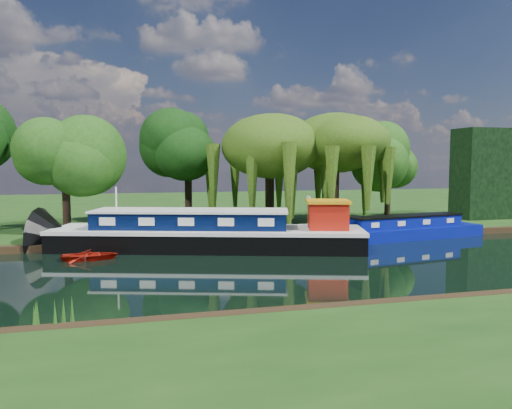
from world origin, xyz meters
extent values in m
plane|color=black|center=(0.00, 0.00, 0.00)|extent=(120.00, 120.00, 0.00)
cube|color=#173A10|center=(0.00, 34.00, 0.23)|extent=(120.00, 52.00, 0.45)
cube|color=black|center=(-7.68, 6.61, 0.48)|extent=(19.61, 9.75, 1.28)
cube|color=silver|center=(-7.68, 6.61, 1.23)|extent=(19.74, 9.86, 0.23)
cube|color=#040F34|center=(-8.70, 6.92, 1.86)|extent=(12.29, 6.45, 1.01)
cube|color=silver|center=(-8.70, 6.92, 2.43)|extent=(12.55, 6.72, 0.13)
cube|color=#A0160B|center=(-0.54, 4.40, 2.16)|extent=(2.94, 2.94, 1.60)
cube|color=orange|center=(-0.54, 4.40, 3.04)|extent=(3.27, 3.27, 0.17)
cylinder|color=silver|center=(-13.18, 8.31, 2.64)|extent=(0.11, 0.11, 2.56)
cube|color=#061186|center=(6.65, 7.21, 0.35)|extent=(12.85, 4.15, 0.95)
cube|color=#061186|center=(6.65, 7.21, 1.22)|extent=(9.01, 3.01, 0.79)
cube|color=black|center=(6.65, 7.21, 1.67)|extent=(9.13, 3.13, 0.11)
cube|color=silver|center=(3.50, 5.86, 1.26)|extent=(0.63, 0.16, 0.34)
cube|color=silver|center=(5.69, 6.22, 1.26)|extent=(0.63, 0.16, 0.34)
cube|color=silver|center=(7.88, 6.59, 1.26)|extent=(0.63, 0.16, 0.34)
cube|color=silver|center=(10.07, 6.95, 1.26)|extent=(0.63, 0.16, 0.34)
imported|color=#A0160B|center=(-14.61, 4.96, 0.00)|extent=(3.12, 2.27, 0.63)
cylinder|color=black|center=(-1.45, 14.14, 2.96)|extent=(0.65, 0.65, 5.02)
ellipsoid|color=#2B4A10|center=(-1.45, 14.14, 6.58)|extent=(7.00, 7.00, 4.53)
cylinder|color=black|center=(3.21, 11.99, 2.87)|extent=(0.68, 0.68, 4.84)
ellipsoid|color=#2B4A10|center=(3.21, 11.99, 6.36)|extent=(6.61, 6.61, 4.27)
cylinder|color=black|center=(-16.65, 13.07, 3.51)|extent=(0.56, 0.56, 6.12)
ellipsoid|color=#1C4A12|center=(-16.65, 13.07, 6.01)|extent=(5.00, 5.00, 5.00)
cylinder|color=black|center=(-7.46, 18.14, 3.75)|extent=(0.60, 0.60, 6.60)
ellipsoid|color=black|center=(-7.46, 18.14, 6.45)|extent=(5.28, 5.28, 5.28)
cylinder|color=black|center=(9.81, 15.48, 3.25)|extent=(0.52, 0.52, 5.60)
ellipsoid|color=#1C4A12|center=(9.81, 15.48, 5.54)|extent=(4.48, 4.48, 4.48)
cube|color=black|center=(19.00, 14.00, 4.45)|extent=(6.00, 3.00, 8.00)
cylinder|color=silver|center=(0.50, 10.50, 1.55)|extent=(0.10, 0.10, 2.20)
sphere|color=white|center=(0.50, 10.50, 2.83)|extent=(0.36, 0.36, 0.36)
cylinder|color=silver|center=(-10.00, 8.40, 0.95)|extent=(0.16, 0.16, 1.00)
cylinder|color=silver|center=(-4.00, 8.40, 0.95)|extent=(0.16, 0.16, 1.00)
cylinder|color=silver|center=(3.00, 8.40, 0.95)|extent=(0.16, 0.16, 1.00)
cylinder|color=silver|center=(9.00, 8.40, 0.95)|extent=(0.16, 0.16, 1.00)
cone|color=#1B5015|center=(-15.00, -7.60, 0.55)|extent=(1.20, 1.20, 1.10)
camera|label=1|loc=(-12.56, -24.11, 5.42)|focal=35.00mm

